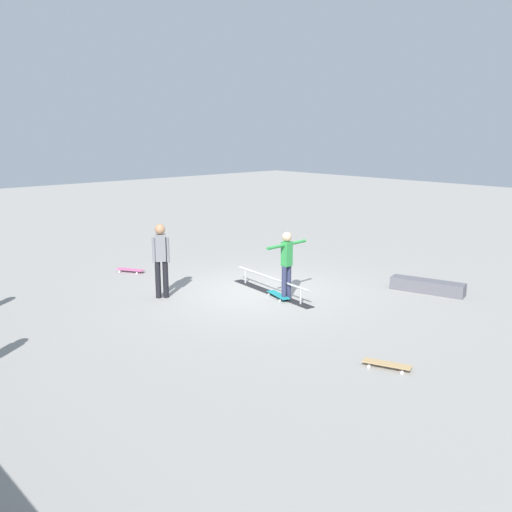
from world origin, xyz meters
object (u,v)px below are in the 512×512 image
Objects in this scene: loose_skateboard_pink at (130,270)px; skateboard_main at (278,295)px; skate_ledge at (427,286)px; loose_skateboard_natural at (387,364)px; grind_rail at (271,286)px; bystander_grey_shirt at (161,257)px; skater_main at (287,261)px.

skateboard_main is at bearing 166.83° from loose_skateboard_pink.
skate_ledge is 4.89m from loose_skateboard_natural.
grind_rail is 3.54× the size of skateboard_main.
bystander_grey_shirt is 2.87m from loose_skateboard_pink.
loose_skateboard_natural is (-1.95, 4.49, -0.08)m from skate_ledge.
skater_main is 1.95× the size of loose_skateboard_natural.
skater_main reaches higher than grind_rail.
grind_rail is 3.57× the size of loose_skateboard_natural.
skateboard_main is 1.01× the size of loose_skateboard_natural.
grind_rail is 1.83× the size of skater_main.
skater_main reaches higher than loose_skateboard_pink.
grind_rail is 4.37m from loose_skateboard_pink.
skater_main is 2.92m from bystander_grey_shirt.
grind_rail is 1.66× the size of bystander_grey_shirt.
grind_rail is 1.67× the size of skate_ledge.
skater_main is 0.91× the size of bystander_grey_shirt.
skater_main is (-0.60, 0.09, 0.75)m from grind_rail.
grind_rail reaches higher than loose_skateboard_pink.
skater_main is at bearing 166.99° from loose_skateboard_pink.
skater_main is at bearing 178.29° from grind_rail.
bystander_grey_shirt reaches higher than loose_skateboard_natural.
loose_skateboard_natural is (-5.93, -0.50, -0.92)m from bystander_grey_shirt.
loose_skateboard_pink is (2.64, -0.67, -0.92)m from bystander_grey_shirt.
skate_ledge is at bearing -124.52° from grind_rail.
skateboard_main is at bearing 107.19° from skater_main.
grind_rail is 3.67× the size of loose_skateboard_pink.
grind_rail is 4.75m from loose_skateboard_natural.
skate_ledge is (-2.51, -2.85, -0.02)m from grind_rail.
loose_skateboard_natural is at bearing 113.46° from skate_ledge.
bystander_grey_shirt is 6.02m from loose_skateboard_natural.
loose_skateboard_natural is 1.03× the size of loose_skateboard_pink.
loose_skateboard_natural is at bearing 166.67° from grind_rail.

